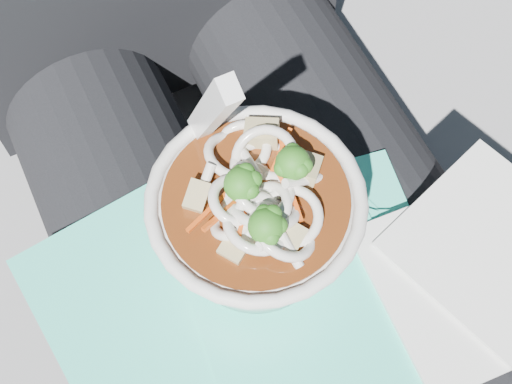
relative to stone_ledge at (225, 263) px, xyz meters
name	(u,v)px	position (x,y,z in m)	size (l,w,h in m)	color
stone_ledge	(225,263)	(0.00, 0.00, 0.00)	(1.00, 0.50, 0.48)	slate
lap	(287,282)	(0.00, -0.15, 0.31)	(0.32, 0.48, 0.15)	black
person_body	(238,180)	(0.00, -0.06, 0.33)	(0.34, 0.94, 1.02)	black
plastic_bag	(277,303)	(-0.03, -0.18, 0.39)	(0.28, 0.25, 0.01)	#32D4B5
napkins	(481,265)	(0.11, -0.22, 0.40)	(0.17, 0.16, 0.01)	silver
udon_bowl	(256,216)	(-0.02, -0.14, 0.45)	(0.16, 0.16, 0.19)	silver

